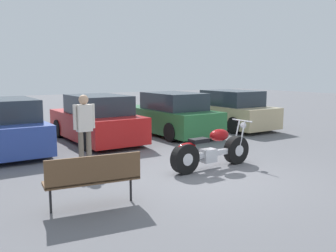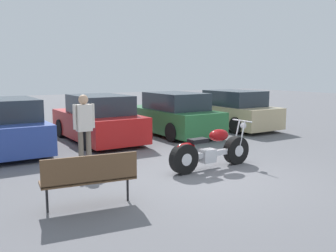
# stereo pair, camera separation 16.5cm
# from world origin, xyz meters

# --- Properties ---
(ground_plane) EXTENTS (60.00, 60.00, 0.00)m
(ground_plane) POSITION_xyz_m (0.00, 0.00, 0.00)
(ground_plane) COLOR slate
(motorcycle) EXTENTS (2.24, 0.62, 1.05)m
(motorcycle) POSITION_xyz_m (0.48, 0.43, 0.42)
(motorcycle) COLOR black
(motorcycle) RESTS_ON ground_plane
(parked_car_blue) EXTENTS (1.79, 4.07, 1.47)m
(parked_car_blue) POSITION_xyz_m (-3.11, 4.99, 0.67)
(parked_car_blue) COLOR #2D479E
(parked_car_blue) RESTS_ON ground_plane
(parked_car_red) EXTENTS (1.79, 4.07, 1.47)m
(parked_car_red) POSITION_xyz_m (-0.39, 5.03, 0.67)
(parked_car_red) COLOR red
(parked_car_red) RESTS_ON ground_plane
(parked_car_green) EXTENTS (1.79, 4.07, 1.47)m
(parked_car_green) POSITION_xyz_m (2.34, 4.86, 0.67)
(parked_car_green) COLOR #286B38
(parked_car_green) RESTS_ON ground_plane
(parked_car_champagne) EXTENTS (1.79, 4.07, 1.47)m
(parked_car_champagne) POSITION_xyz_m (5.06, 4.87, 0.67)
(parked_car_champagne) COLOR #C6B284
(parked_car_champagne) RESTS_ON ground_plane
(park_bench) EXTENTS (1.56, 0.61, 0.89)m
(park_bench) POSITION_xyz_m (-2.73, -0.48, 0.54)
(park_bench) COLOR brown
(park_bench) RESTS_ON ground_plane
(person_standing) EXTENTS (0.52, 0.22, 1.67)m
(person_standing) POSITION_xyz_m (-1.85, 2.20, 0.99)
(person_standing) COLOR #726656
(person_standing) RESTS_ON ground_plane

